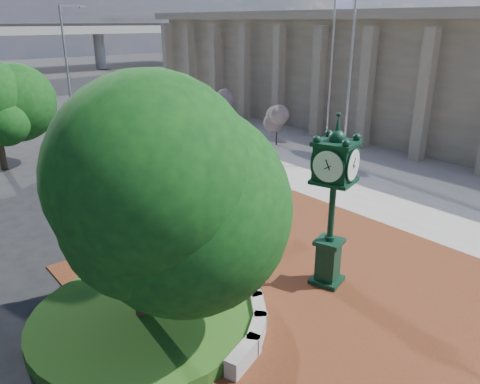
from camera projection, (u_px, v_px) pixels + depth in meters
name	position (u px, v px, depth m)	size (l,w,h in m)	color
ground	(274.00, 268.00, 15.93)	(200.00, 200.00, 0.00)	black
plaza	(296.00, 279.00, 15.20)	(12.00, 12.00, 0.04)	maroon
sidewalk	(342.00, 140.00, 32.72)	(20.00, 50.00, 0.04)	#9E9B93
planter_wall	(210.00, 288.00, 14.21)	(2.96, 6.77, 0.54)	#9E9B93
grass_bed	(143.00, 319.00, 12.86)	(6.10, 6.10, 0.40)	#214F16
civic_building	(387.00, 68.00, 37.23)	(17.35, 44.00, 8.60)	gray
tree_planter	(133.00, 200.00, 11.65)	(5.20, 5.20, 6.33)	#38281C
post_clock	(333.00, 196.00, 14.01)	(1.36, 1.36, 5.41)	black
flagpole_a	(351.00, 59.00, 25.09)	(1.82, 0.29, 11.66)	silver
flagpole_b	(331.00, 74.00, 26.92)	(1.54, 0.17, 9.82)	silver
street_lamp_near	(69.00, 59.00, 33.92)	(2.01, 0.25, 8.96)	slate
shrub_near	(277.00, 122.00, 30.99)	(1.20, 1.20, 2.20)	#38281C
shrub_mid	(223.00, 105.00, 37.32)	(1.20, 1.20, 2.20)	#38281C
shrub_far	(203.00, 102.00, 38.40)	(1.20, 1.20, 2.20)	#38281C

